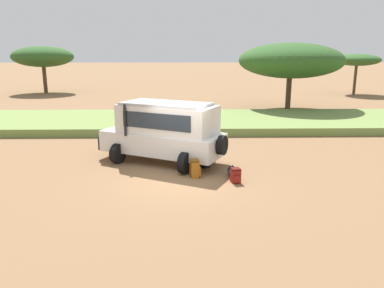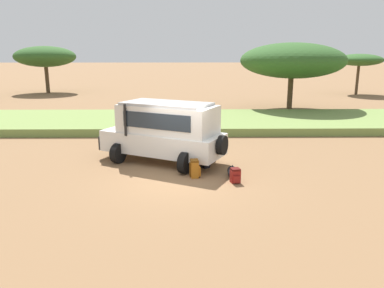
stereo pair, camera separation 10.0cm
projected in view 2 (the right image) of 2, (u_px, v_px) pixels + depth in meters
ground_plane at (178, 178)px, 13.28m from camera, size 320.00×320.00×0.00m
grass_bank at (181, 121)px, 23.10m from camera, size 120.00×7.00×0.44m
safari_vehicle at (165, 131)px, 15.00m from camera, size 5.34×3.95×2.44m
backpack_beside_front_wheel at (205, 161)px, 14.47m from camera, size 0.44×0.44×0.57m
backpack_cluster_center at (235, 176)px, 12.80m from camera, size 0.36×0.43×0.51m
backpack_near_rear_wheel at (195, 169)px, 13.34m from camera, size 0.41×0.40×0.65m
duffel_bag_low_black_case at (232, 172)px, 13.41m from camera, size 0.35×0.80×0.44m
acacia_tree_left_mid at (45, 57)px, 40.68m from camera, size 6.57×5.88×5.04m
acacia_tree_centre_back at (292, 61)px, 27.77m from camera, size 7.66×8.26×5.08m
acacia_tree_right_mid at (359, 60)px, 39.06m from camera, size 4.63×5.09×4.23m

